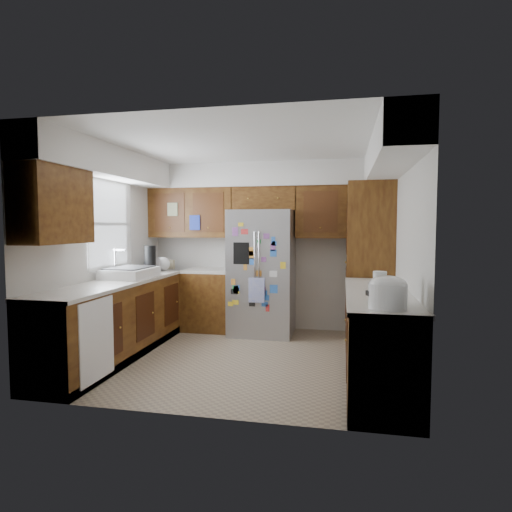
{
  "coord_description": "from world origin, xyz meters",
  "views": [
    {
      "loc": [
        1.15,
        -4.86,
        1.57
      ],
      "look_at": [
        0.08,
        0.35,
        1.2
      ],
      "focal_mm": 30.0,
      "sensor_mm": 36.0,
      "label": 1
    }
  ],
  "objects_px": {
    "rice_cooker": "(388,292)",
    "paper_towel": "(380,286)",
    "fridge": "(262,272)",
    "pantry": "(369,263)"
  },
  "relations": [
    {
      "from": "pantry",
      "to": "rice_cooker",
      "type": "xyz_separation_m",
      "value": [
        -0.0,
        -2.53,
        -0.02
      ]
    },
    {
      "from": "fridge",
      "to": "rice_cooker",
      "type": "xyz_separation_m",
      "value": [
        1.5,
        -2.58,
        0.16
      ]
    },
    {
      "from": "pantry",
      "to": "fridge",
      "type": "bearing_deg",
      "value": 177.95
    },
    {
      "from": "pantry",
      "to": "paper_towel",
      "type": "xyz_separation_m",
      "value": [
        -0.03,
        -2.19,
        -0.02
      ]
    },
    {
      "from": "rice_cooker",
      "to": "paper_towel",
      "type": "bearing_deg",
      "value": 95.72
    },
    {
      "from": "fridge",
      "to": "rice_cooker",
      "type": "relative_size",
      "value": 5.83
    },
    {
      "from": "pantry",
      "to": "paper_towel",
      "type": "height_order",
      "value": "pantry"
    },
    {
      "from": "rice_cooker",
      "to": "paper_towel",
      "type": "distance_m",
      "value": 0.34
    },
    {
      "from": "pantry",
      "to": "paper_towel",
      "type": "bearing_deg",
      "value": -90.9
    },
    {
      "from": "fridge",
      "to": "pantry",
      "type": "bearing_deg",
      "value": -2.05
    }
  ]
}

